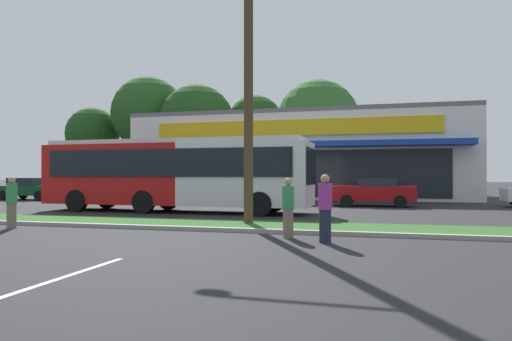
% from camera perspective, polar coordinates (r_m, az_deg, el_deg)
% --- Properties ---
extents(grass_median, '(56.00, 2.20, 0.12)m').
position_cam_1_polar(grass_median, '(16.07, -13.51, -6.27)').
color(grass_median, '#2D5B23').
rests_on(grass_median, ground_plane).
extents(curb_lip, '(56.00, 0.24, 0.12)m').
position_cam_1_polar(curb_lip, '(15.01, -15.74, -6.67)').
color(curb_lip, '#99968C').
rests_on(curb_lip, ground_plane).
extents(parking_stripe_2, '(0.12, 4.80, 0.01)m').
position_cam_1_polar(parking_stripe_2, '(7.77, -25.86, -12.83)').
color(parking_stripe_2, silver).
rests_on(parking_stripe_2, ground_plane).
extents(storefront_building, '(23.79, 14.60, 6.16)m').
position_cam_1_polar(storefront_building, '(37.15, 6.16, 1.63)').
color(storefront_building, silver).
rests_on(storefront_building, ground_plane).
extents(tree_far_left, '(5.77, 5.77, 9.06)m').
position_cam_1_polar(tree_far_left, '(53.84, -19.54, 4.26)').
color(tree_far_left, '#473323').
rests_on(tree_far_left, ground_plane).
extents(tree_left, '(7.69, 7.69, 12.03)m').
position_cam_1_polar(tree_left, '(50.34, -13.17, 6.88)').
color(tree_left, '#473323').
rests_on(tree_left, ground_plane).
extents(tree_mid_left, '(7.46, 7.46, 10.70)m').
position_cam_1_polar(tree_mid_left, '(46.68, -7.34, 5.96)').
color(tree_mid_left, '#473323').
rests_on(tree_mid_left, ground_plane).
extents(tree_mid, '(5.99, 5.99, 10.03)m').
position_cam_1_polar(tree_mid, '(48.64, -0.11, 5.75)').
color(tree_mid, '#473323').
rests_on(tree_mid, ground_plane).
extents(tree_mid_right, '(8.06, 8.06, 10.96)m').
position_cam_1_polar(tree_mid_right, '(45.64, 7.64, 6.05)').
color(tree_mid_right, '#473323').
rests_on(tree_mid_right, ground_plane).
extents(utility_pole, '(3.03, 2.40, 11.31)m').
position_cam_1_polar(utility_pole, '(15.51, -1.41, 15.71)').
color(utility_pole, '#4C3826').
rests_on(utility_pole, ground_plane).
extents(city_bus, '(12.38, 2.83, 3.25)m').
position_cam_1_polar(city_bus, '(21.11, -9.95, -0.27)').
color(city_bus, '#B71414').
rests_on(city_bus, ground_plane).
extents(car_0, '(4.55, 2.02, 1.47)m').
position_cam_1_polar(car_0, '(34.62, -26.14, -2.01)').
color(car_0, '#0C3F1E').
rests_on(car_0, ground_plane).
extents(car_1, '(4.30, 1.92, 1.51)m').
position_cam_1_polar(car_1, '(25.31, 14.35, -2.53)').
color(car_1, maroon).
rests_on(car_1, ground_plane).
extents(car_3, '(4.50, 1.99, 1.50)m').
position_cam_1_polar(car_3, '(27.68, -4.13, -2.40)').
color(car_3, '#515459').
rests_on(car_3, ground_plane).
extents(pedestrian_near_bench, '(0.33, 0.33, 1.61)m').
position_cam_1_polar(pedestrian_near_bench, '(16.33, -27.96, -3.49)').
color(pedestrian_near_bench, '#726651').
rests_on(pedestrian_near_bench, ground_plane).
extents(pedestrian_by_pole, '(0.34, 0.34, 1.68)m').
position_cam_1_polar(pedestrian_by_pole, '(11.46, 8.54, -4.65)').
color(pedestrian_by_pole, '#1E2338').
rests_on(pedestrian_by_pole, ground_plane).
extents(pedestrian_mid, '(0.32, 0.32, 1.59)m').
position_cam_1_polar(pedestrian_mid, '(12.27, 3.99, -4.60)').
color(pedestrian_mid, '#726651').
rests_on(pedestrian_mid, ground_plane).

